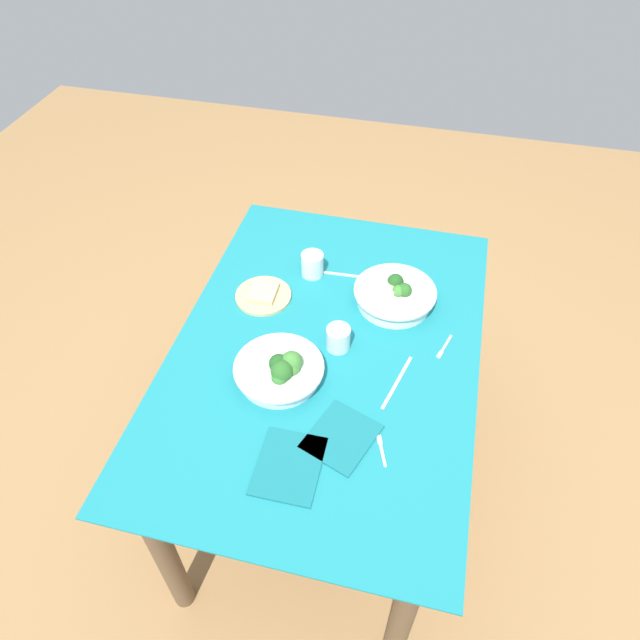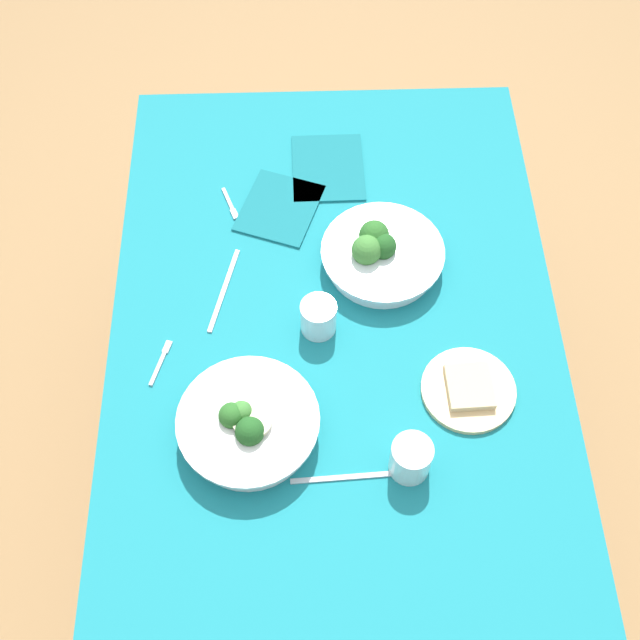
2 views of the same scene
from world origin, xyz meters
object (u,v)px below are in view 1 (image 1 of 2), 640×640
at_px(bread_side_plate, 263,295).
at_px(fork_by_far_bowl, 444,348).
at_px(water_glass_side, 312,264).
at_px(table_knife_left, 397,382).
at_px(napkin_folded_upper, 288,465).
at_px(fork_by_near_bowl, 381,449).
at_px(broccoli_bowl_far, 281,370).
at_px(broccoli_bowl_near, 395,296).
at_px(napkin_folded_lower, 341,437).
at_px(table_knife_right, 347,275).
at_px(water_glass_center, 338,338).

xyz_separation_m(bread_side_plate, fork_by_far_bowl, (-0.09, -0.61, -0.01)).
height_order(water_glass_side, table_knife_left, water_glass_side).
distance_m(fork_by_far_bowl, napkin_folded_upper, 0.62).
relative_size(bread_side_plate, fork_by_near_bowl, 2.01).
distance_m(broccoli_bowl_far, fork_by_far_bowl, 0.51).
height_order(broccoli_bowl_far, broccoli_bowl_near, broccoli_bowl_far).
bearing_deg(napkin_folded_lower, broccoli_bowl_far, 53.80).
relative_size(water_glass_side, table_knife_right, 0.43).
height_order(broccoli_bowl_far, bread_side_plate, broccoli_bowl_far).
relative_size(bread_side_plate, table_knife_right, 0.96).
distance_m(water_glass_center, water_glass_side, 0.35).
bearing_deg(broccoli_bowl_far, water_glass_center, -40.42).
bearing_deg(fork_by_near_bowl, table_knife_left, -22.19).
bearing_deg(fork_by_near_bowl, water_glass_center, 9.78).
bearing_deg(napkin_folded_upper, fork_by_far_bowl, -35.23).
xyz_separation_m(water_glass_center, table_knife_left, (-0.10, -0.20, -0.04)).
xyz_separation_m(table_knife_right, napkin_folded_lower, (-0.65, -0.12, 0.00)).
bearing_deg(bread_side_plate, broccoli_bowl_near, -80.07).
distance_m(fork_by_far_bowl, table_knife_right, 0.44).
bearing_deg(broccoli_bowl_far, water_glass_side, 2.98).
relative_size(fork_by_near_bowl, table_knife_left, 0.43).
relative_size(fork_by_far_bowl, table_knife_left, 0.48).
bearing_deg(napkin_folded_lower, bread_side_plate, 37.99).
relative_size(water_glass_center, napkin_folded_lower, 0.42).
distance_m(broccoli_bowl_far, fork_by_near_bowl, 0.37).
bearing_deg(table_knife_right, bread_side_plate, 31.36).
xyz_separation_m(table_knife_left, napkin_folded_lower, (-0.22, 0.12, 0.00)).
distance_m(water_glass_side, table_knife_left, 0.55).
bearing_deg(table_knife_right, water_glass_center, 93.76).
relative_size(broccoli_bowl_far, broccoli_bowl_near, 0.98).
xyz_separation_m(fork_by_far_bowl, table_knife_left, (-0.17, 0.12, -0.00)).
bearing_deg(bread_side_plate, napkin_folded_upper, -156.80).
distance_m(bread_side_plate, napkin_folded_lower, 0.60).
bearing_deg(fork_by_far_bowl, napkin_folded_upper, -17.83).
bearing_deg(napkin_folded_lower, fork_by_near_bowl, -96.27).
xyz_separation_m(broccoli_bowl_near, napkin_folded_lower, (-0.55, 0.06, -0.03)).
height_order(fork_by_near_bowl, napkin_folded_upper, napkin_folded_upper).
bearing_deg(water_glass_side, napkin_folded_upper, -170.65).
bearing_deg(table_knife_left, fork_by_far_bowl, 158.75).
bearing_deg(napkin_folded_upper, bread_side_plate, 23.20).
height_order(water_glass_side, fork_by_near_bowl, water_glass_side).
bearing_deg(fork_by_near_bowl, broccoli_bowl_far, 42.26).
bearing_deg(bread_side_plate, fork_by_near_bowl, -135.27).
xyz_separation_m(broccoli_bowl_far, fork_by_near_bowl, (-0.17, -0.33, -0.03)).
bearing_deg(broccoli_bowl_far, table_knife_left, -79.39).
relative_size(table_knife_right, napkin_folded_upper, 0.95).
bearing_deg(bread_side_plate, water_glass_side, -40.29).
xyz_separation_m(broccoli_bowl_near, water_glass_side, (0.08, 0.30, 0.01)).
xyz_separation_m(water_glass_side, napkin_folded_upper, (-0.75, -0.12, -0.04)).
xyz_separation_m(table_knife_left, napkin_folded_upper, (-0.34, 0.24, 0.00)).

